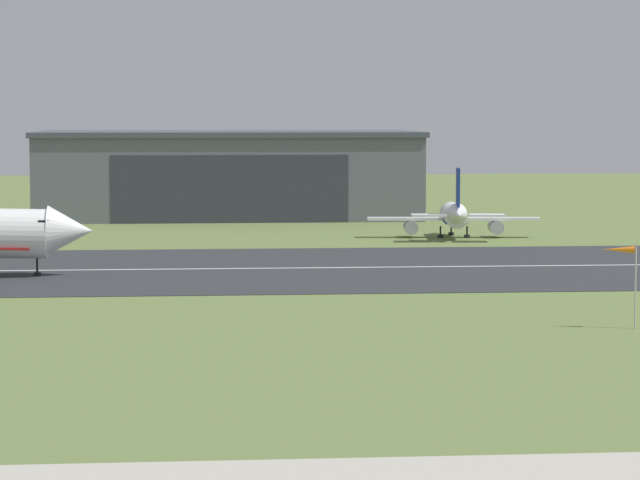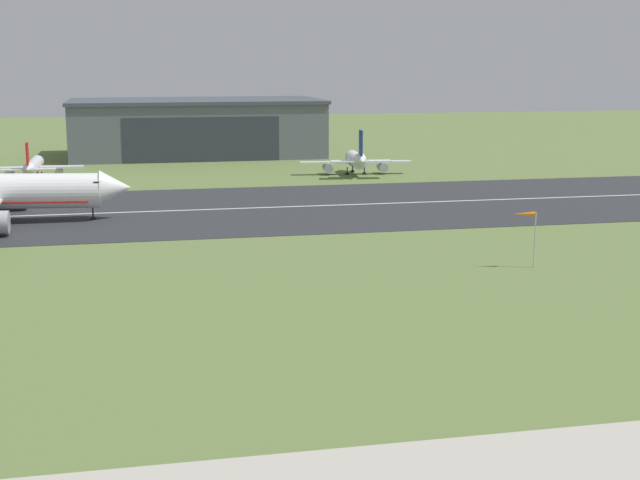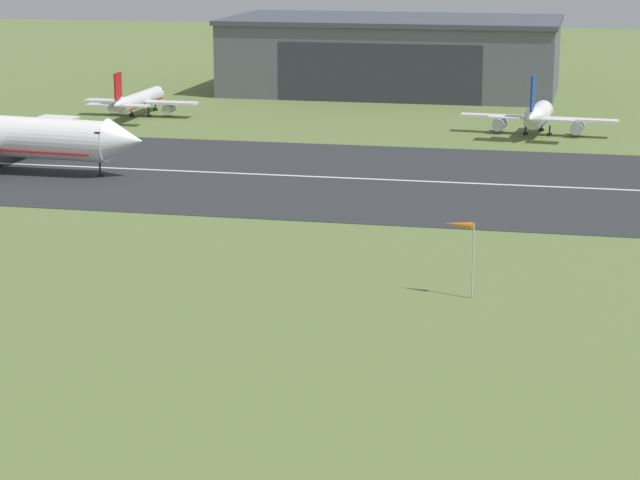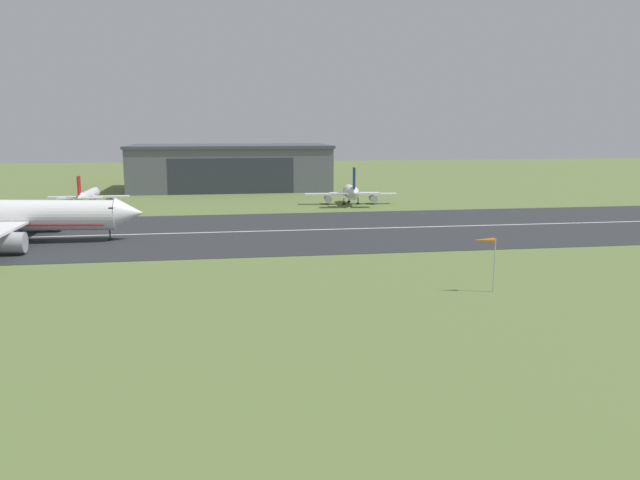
% 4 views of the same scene
% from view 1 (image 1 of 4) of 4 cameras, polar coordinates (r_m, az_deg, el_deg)
% --- Properties ---
extents(ground_plane, '(662.06, 662.06, 0.00)m').
position_cam_1_polar(ground_plane, '(114.19, 9.93, -4.27)').
color(ground_plane, olive).
extents(runway_strip, '(422.06, 50.71, 0.06)m').
position_cam_1_polar(runway_strip, '(176.44, 4.51, -1.02)').
color(runway_strip, '#2B2D30').
rests_on(runway_strip, ground_plane).
extents(runway_centreline, '(379.85, 0.70, 0.01)m').
position_cam_1_polar(runway_centreline, '(176.44, 4.51, -1.01)').
color(runway_centreline, silver).
rests_on(runway_centreline, runway_strip).
extents(hangar_building, '(65.29, 34.86, 14.74)m').
position_cam_1_polar(hangar_building, '(263.10, -3.51, 2.51)').
color(hangar_building, slate).
rests_on(hangar_building, ground_plane).
extents(airplane_parked_west, '(24.87, 17.92, 10.28)m').
position_cam_1_polar(airplane_parked_west, '(217.68, 5.06, 0.90)').
color(airplane_parked_west, white).
rests_on(airplane_parked_west, ground_plane).
extents(windsock_pole, '(2.79, 1.11, 6.88)m').
position_cam_1_polar(windsock_pole, '(127.92, 11.25, -0.54)').
color(windsock_pole, '#B7B7BC').
rests_on(windsock_pole, ground_plane).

